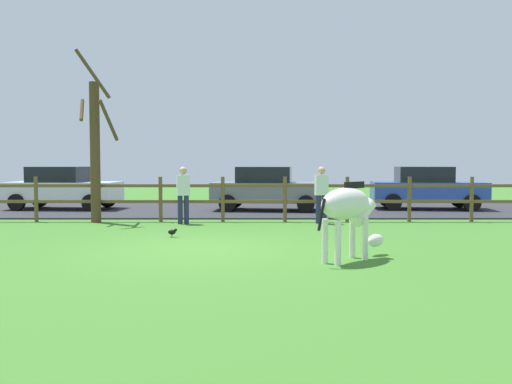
{
  "coord_description": "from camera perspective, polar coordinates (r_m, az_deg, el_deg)",
  "views": [
    {
      "loc": [
        1.07,
        -10.64,
        1.75
      ],
      "look_at": [
        1.05,
        1.4,
        1.08
      ],
      "focal_mm": 37.14,
      "sensor_mm": 36.0,
      "label": 1
    }
  ],
  "objects": [
    {
      "name": "parked_car_white",
      "position": [
        20.72,
        -20.02,
        0.46
      ],
      "size": [
        4.12,
        2.12,
        1.56
      ],
      "color": "white",
      "rests_on": "parking_asphalt"
    },
    {
      "name": "ground_plane",
      "position": [
        10.84,
        -5.61,
        -6.14
      ],
      "size": [
        60.0,
        60.0,
        0.0
      ],
      "primitive_type": "plane",
      "color": "#3D7528"
    },
    {
      "name": "parking_asphalt",
      "position": [
        20.05,
        -2.97,
        -1.78
      ],
      "size": [
        28.0,
        7.4,
        0.05
      ],
      "primitive_type": "cube",
      "color": "#2D2D33",
      "rests_on": "ground_plane"
    },
    {
      "name": "visitor_right_of_tree",
      "position": [
        15.34,
        7.15,
        -0.01
      ],
      "size": [
        0.39,
        0.27,
        1.64
      ],
      "color": "#232847",
      "rests_on": "ground_plane"
    },
    {
      "name": "crow_on_grass",
      "position": [
        12.64,
        -8.9,
        -4.26
      ],
      "size": [
        0.22,
        0.1,
        0.2
      ],
      "color": "black",
      "rests_on": "ground_plane"
    },
    {
      "name": "parked_car_blue",
      "position": [
        20.46,
        17.97,
        0.46
      ],
      "size": [
        4.17,
        2.24,
        1.56
      ],
      "color": "#2D4CAD",
      "rests_on": "parking_asphalt"
    },
    {
      "name": "paddock_fence",
      "position": [
        15.79,
        -6.86,
        -0.46
      ],
      "size": [
        20.43,
        0.11,
        1.34
      ],
      "color": "brown",
      "rests_on": "ground_plane"
    },
    {
      "name": "visitor_left_of_tree",
      "position": [
        15.24,
        -7.76,
        -0.04
      ],
      "size": [
        0.41,
        0.31,
        1.64
      ],
      "color": "#232847",
      "rests_on": "ground_plane"
    },
    {
      "name": "zebra",
      "position": [
        9.53,
        10.03,
        -1.84
      ],
      "size": [
        1.53,
        1.48,
        1.41
      ],
      "color": "white",
      "rests_on": "ground_plane"
    },
    {
      "name": "bare_tree",
      "position": [
        16.18,
        -16.84,
        4.65
      ],
      "size": [
        1.1,
        0.99,
        4.94
      ],
      "color": "#513A23",
      "rests_on": "ground_plane"
    },
    {
      "name": "parked_car_grey",
      "position": [
        18.96,
        1.33,
        0.42
      ],
      "size": [
        4.16,
        2.23,
        1.56
      ],
      "color": "slate",
      "rests_on": "parking_asphalt"
    }
  ]
}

